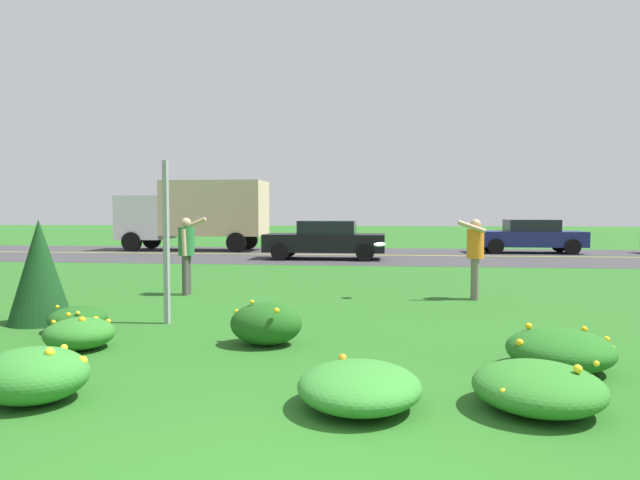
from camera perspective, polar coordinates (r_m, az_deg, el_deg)
name	(u,v)px	position (r m, az deg, el deg)	size (l,w,h in m)	color
ground_plane	(363,288)	(13.21, 4.42, -4.89)	(120.00, 120.00, 0.00)	#26601E
highway_strip	(373,255)	(23.24, 5.39, -1.54)	(120.00, 9.27, 0.01)	#38383A
highway_center_stripe	(373,255)	(23.24, 5.39, -1.53)	(120.00, 0.16, 0.00)	yellow
daylily_clump_front_center	(78,319)	(9.20, -23.34, -7.34)	(0.84, 0.87, 0.37)	#1E5619
daylily_clump_mid_right	(538,387)	(5.55, 21.23, -13.72)	(1.16, 1.19, 0.46)	#2D7526
daylily_clump_mid_center	(33,375)	(6.03, -27.09, -12.08)	(1.03, 0.94, 0.53)	#337F2D
daylily_clump_front_left	(359,386)	(5.27, 4.01, -14.56)	(1.13, 1.23, 0.40)	#337F2D
daylily_clump_mid_left	(266,324)	(7.62, -5.48, -8.43)	(0.96, 0.77, 0.62)	#1E5619
daylily_clump_near_camera	(79,333)	(8.01, -23.20, -8.70)	(0.89, 0.90, 0.44)	#2D7526
daylily_clump_front_right	(560,350)	(6.96, 23.15, -10.20)	(1.17, 1.17, 0.49)	#23661E
sign_post_near_path	(166,243)	(9.23, -15.31, -0.25)	(0.07, 0.10, 2.59)	#93969B
evergreen_shrub_side	(40,271)	(10.02, -26.54, -2.86)	(0.98, 0.98, 1.66)	#143D19
person_thrower_green_shirt	(187,249)	(12.38, -13.37, -0.84)	(0.56, 0.49, 1.67)	#287038
person_catcher_orange_shirt	(475,251)	(11.81, 15.43, -1.11)	(0.56, 0.49, 1.64)	orange
frisbee_white	(380,244)	(11.57, 6.06, -0.45)	(0.24, 0.24, 0.09)	white
car_navy_center_left	(529,236)	(26.02, 20.43, 0.38)	(4.50, 2.00, 1.45)	navy
car_black_center_right	(325,240)	(21.22, 0.55, 0.05)	(4.50, 2.00, 1.45)	black
box_truck_white	(196,211)	(26.71, -12.42, 2.84)	(6.70, 2.46, 3.20)	silver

